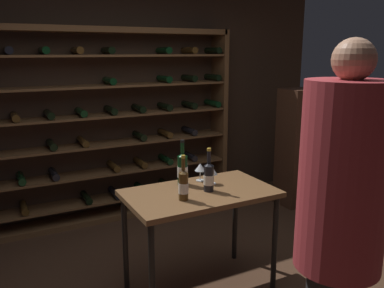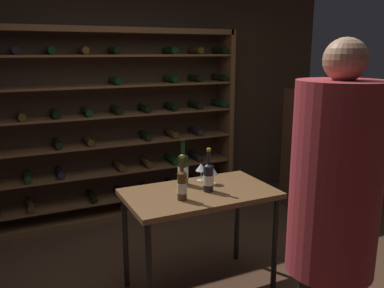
% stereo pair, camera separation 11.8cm
% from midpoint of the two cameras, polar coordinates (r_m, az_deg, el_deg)
% --- Properties ---
extents(back_wall, '(5.53, 0.10, 2.85)m').
position_cam_midpoint_polar(back_wall, '(4.77, -11.63, 7.24)').
color(back_wall, '#3D2B1E').
rests_on(back_wall, ground).
extents(wine_rack, '(3.20, 0.32, 2.13)m').
position_cam_midpoint_polar(wine_rack, '(4.56, -13.95, 2.19)').
color(wine_rack, brown).
rests_on(wine_rack, ground).
extents(tasting_table, '(1.15, 0.67, 0.83)m').
position_cam_midpoint_polar(tasting_table, '(3.15, 0.05, -8.23)').
color(tasting_table, brown).
rests_on(tasting_table, ground).
extents(person_bystander_red_print, '(0.42, 0.42, 1.95)m').
position_cam_midpoint_polar(person_bystander_red_print, '(2.09, 18.63, -10.35)').
color(person_bystander_red_print, '#242424').
rests_on(person_bystander_red_print, ground).
extents(display_cabinet, '(0.44, 0.36, 1.45)m').
position_cam_midpoint_polar(display_cabinet, '(5.12, 14.15, -0.48)').
color(display_cabinet, '#4C2D1E').
rests_on(display_cabinet, ground).
extents(wine_bottle_green_slim, '(0.07, 0.07, 0.33)m').
position_cam_midpoint_polar(wine_bottle_green_slim, '(2.90, -2.40, -5.76)').
color(wine_bottle_green_slim, '#4C3314').
rests_on(wine_bottle_green_slim, tasting_table).
extents(wine_bottle_amber_reserve, '(0.08, 0.08, 0.37)m').
position_cam_midpoint_polar(wine_bottle_amber_reserve, '(3.23, -2.33, -3.50)').
color(wine_bottle_amber_reserve, black).
rests_on(wine_bottle_amber_reserve, tasting_table).
extents(wine_bottle_black_capsule, '(0.08, 0.08, 0.34)m').
position_cam_midpoint_polar(wine_bottle_black_capsule, '(3.08, 1.29, -4.60)').
color(wine_bottle_black_capsule, black).
rests_on(wine_bottle_black_capsule, tasting_table).
extents(wine_glass_stemmed_center, '(0.09, 0.09, 0.15)m').
position_cam_midpoint_polar(wine_glass_stemmed_center, '(3.32, 0.14, -3.40)').
color(wine_glass_stemmed_center, silver).
rests_on(wine_glass_stemmed_center, tasting_table).
extents(wine_glass_stemmed_left, '(0.09, 0.09, 0.15)m').
position_cam_midpoint_polar(wine_glass_stemmed_left, '(3.25, 1.82, -3.87)').
color(wine_glass_stemmed_left, silver).
rests_on(wine_glass_stemmed_left, tasting_table).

